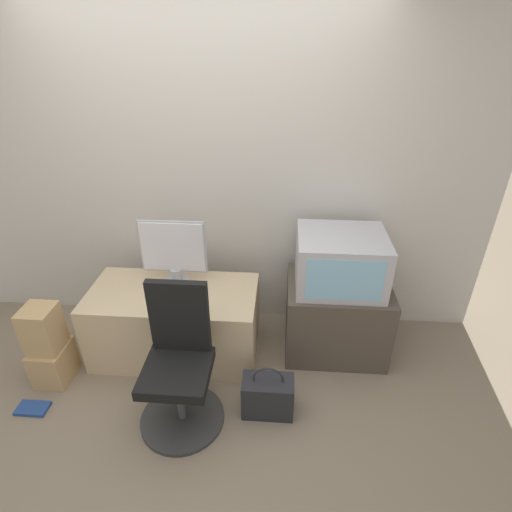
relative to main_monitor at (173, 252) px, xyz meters
The scene contains 13 objects.
ground_plane 1.25m from the main_monitor, 77.71° to the right, with size 12.00×12.00×0.00m, color #7F705B.
wall_back 0.66m from the main_monitor, 63.24° to the left, with size 4.40×0.05×2.60m.
desk 0.56m from the main_monitor, 91.09° to the right, with size 1.24×0.62×0.56m.
side_stand 1.34m from the main_monitor, ahead, with size 0.76×0.59×0.59m.
main_monitor is the anchor object (origin of this frame).
keyboard 0.31m from the main_monitor, 93.52° to the right, with size 0.29×0.11×0.01m.
mouse 0.36m from the main_monitor, 44.60° to the right, with size 0.06×0.04×0.03m.
crt_tv 1.22m from the main_monitor, ahead, with size 0.63×0.53×0.40m.
office_chair 0.87m from the main_monitor, 76.10° to the right, with size 0.55×0.55×0.97m.
cardboard_box_lower 1.18m from the main_monitor, 149.42° to the right, with size 0.23×0.28×0.28m.
cardboard_box_upper 1.03m from the main_monitor, 149.42° to the right, with size 0.21×0.22×0.34m.
handbag 1.21m from the main_monitor, 42.55° to the right, with size 0.34×0.19×0.39m.
book 1.41m from the main_monitor, 137.25° to the right, with size 0.21×0.12×0.02m.
Camera 1 is at (0.59, -1.58, 2.24)m, focal length 28.00 mm.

